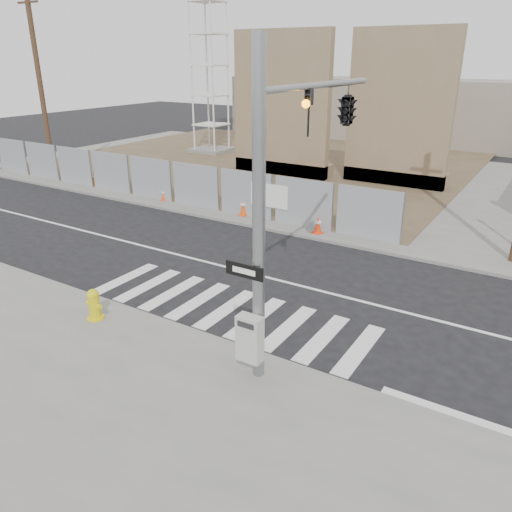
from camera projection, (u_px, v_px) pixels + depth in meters
The scene contains 13 objects.
ground at pixel (271, 278), 16.19m from camera, with size 100.00×100.00×0.00m, color black.
sidewalk_far at pixel (400, 187), 27.19m from camera, with size 50.00×20.00×0.12m, color slate.
signal_pole at pixel (321, 145), 11.57m from camera, with size 0.96×5.87×7.00m.
chain_link_fence at pixel (148, 178), 24.62m from camera, with size 24.60×0.04×2.00m, color gray.
concrete_wall_left at pixel (281, 119), 28.67m from camera, with size 6.00×1.30×8.00m.
concrete_wall_right at pixel (398, 124), 26.27m from camera, with size 5.50×1.30×8.00m.
crane_tower at pixel (208, 19), 33.59m from camera, with size 2.60×2.60×18.15m.
utility_pole_left at pixel (40, 86), 27.43m from camera, with size 1.60×0.28×10.00m.
fire_hydrant at pixel (94, 304), 13.31m from camera, with size 0.53×0.49×0.87m.
traffic_cone_a at pixel (94, 179), 27.23m from camera, with size 0.48×0.48×0.77m.
traffic_cone_b at pixel (164, 194), 24.45m from camera, with size 0.33×0.33×0.62m.
traffic_cone_c at pixel (244, 207), 22.08m from camera, with size 0.44×0.44×0.78m.
traffic_cone_d at pixel (318, 225), 19.84m from camera, with size 0.49×0.49×0.72m.
Camera 1 is at (7.41, -12.77, 6.70)m, focal length 35.00 mm.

